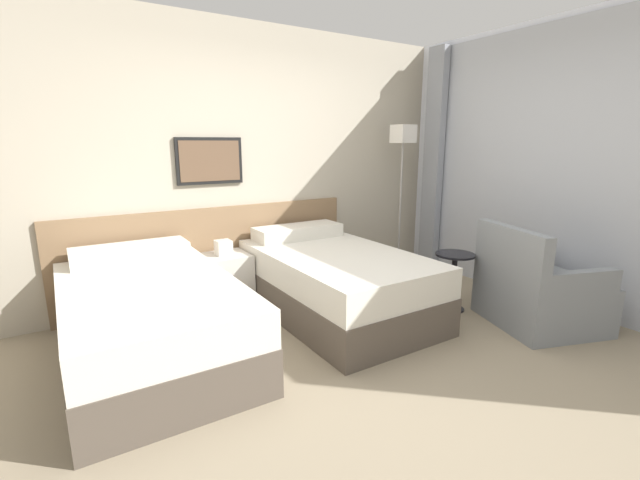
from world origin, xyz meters
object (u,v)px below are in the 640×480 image
Objects in this scene: bed_near_window at (335,282)px; side_table at (454,272)px; bed_near_door at (151,319)px; nightstand at (225,280)px; armchair at (538,294)px; floor_lamp at (402,154)px.

bed_near_window is 1.12m from side_table.
bed_near_door is at bearing 168.37° from side_table.
bed_near_window is at bearing 0.00° from bed_near_door.
bed_near_door reaches higher than side_table.
armchair reaches higher than nightstand.
bed_near_door reaches higher than nightstand.
bed_near_door is 1.00× the size of bed_near_window.
armchair is (0.36, -0.61, -0.10)m from side_table.
armchair reaches higher than bed_near_window.
bed_near_window is at bearing -156.21° from floor_lamp.
floor_lamp is (2.92, 0.57, 1.13)m from bed_near_door.
floor_lamp reaches higher than side_table.
nightstand reaches higher than side_table.
bed_near_door is at bearing 87.80° from armchair.
bed_near_door and bed_near_window have the same top height.
armchair is (0.04, -1.72, -1.15)m from floor_lamp.
floor_lamp reaches higher than bed_near_window.
floor_lamp is 1.65× the size of armchair.
nightstand is at bearing 139.32° from bed_near_window.
bed_near_window is at bearing -40.68° from nightstand.
armchair is at bearing -40.59° from nightstand.
side_table is (-0.32, -1.11, -1.06)m from floor_lamp.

